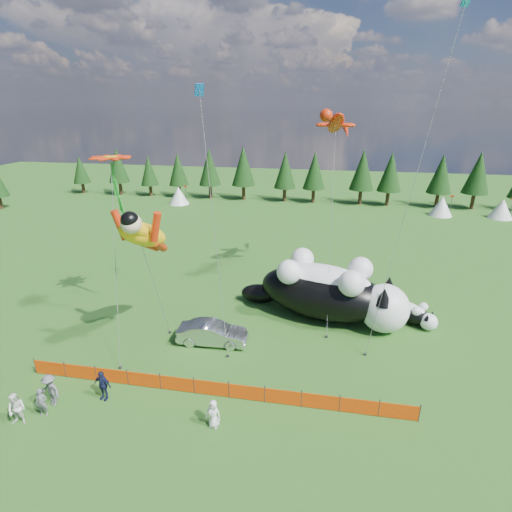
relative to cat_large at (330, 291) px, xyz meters
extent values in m
plane|color=#0C3509|center=(-6.28, -7.03, -2.24)|extent=(160.00, 160.00, 0.00)
cylinder|color=#262626|center=(-17.28, -10.03, -1.69)|extent=(0.06, 0.06, 1.10)
cylinder|color=#262626|center=(-15.28, -10.03, -1.69)|extent=(0.06, 0.06, 1.10)
cylinder|color=#262626|center=(-13.28, -10.03, -1.69)|extent=(0.06, 0.06, 1.10)
cylinder|color=#262626|center=(-11.28, -10.03, -1.69)|extent=(0.06, 0.06, 1.10)
cylinder|color=#262626|center=(-9.28, -10.03, -1.69)|extent=(0.06, 0.06, 1.10)
cylinder|color=#262626|center=(-7.28, -10.03, -1.69)|extent=(0.06, 0.06, 1.10)
cylinder|color=#262626|center=(-5.28, -10.03, -1.69)|extent=(0.06, 0.06, 1.10)
cylinder|color=#262626|center=(-3.28, -10.03, -1.69)|extent=(0.06, 0.06, 1.10)
cylinder|color=#262626|center=(-1.28, -10.03, -1.69)|extent=(0.06, 0.06, 1.10)
cylinder|color=#262626|center=(0.72, -10.03, -1.69)|extent=(0.06, 0.06, 1.10)
cylinder|color=#262626|center=(2.72, -10.03, -1.69)|extent=(0.06, 0.06, 1.10)
cylinder|color=#262626|center=(4.72, -10.03, -1.69)|extent=(0.06, 0.06, 1.10)
cube|color=#DF3F04|center=(-16.28, -10.03, -1.74)|extent=(2.00, 0.04, 0.90)
cube|color=#DF3F04|center=(-14.28, -10.03, -1.74)|extent=(2.00, 0.04, 0.90)
cube|color=#DF3F04|center=(-12.28, -10.03, -1.74)|extent=(2.00, 0.04, 0.90)
cube|color=#DF3F04|center=(-10.28, -10.03, -1.74)|extent=(2.00, 0.04, 0.90)
cube|color=#DF3F04|center=(-8.28, -10.03, -1.74)|extent=(2.00, 0.04, 0.90)
cube|color=#DF3F04|center=(-6.28, -10.03, -1.74)|extent=(2.00, 0.04, 0.90)
cube|color=#DF3F04|center=(-4.28, -10.03, -1.74)|extent=(2.00, 0.04, 0.90)
cube|color=#DF3F04|center=(-2.28, -10.03, -1.74)|extent=(2.00, 0.04, 0.90)
cube|color=#DF3F04|center=(-0.28, -10.03, -1.74)|extent=(2.00, 0.04, 0.90)
cube|color=#DF3F04|center=(1.72, -10.03, -1.74)|extent=(2.00, 0.04, 0.90)
cube|color=#DF3F04|center=(3.72, -10.03, -1.74)|extent=(2.00, 0.04, 0.90)
ellipsoid|color=black|center=(-0.54, 0.15, -0.28)|extent=(10.66, 7.05, 3.92)
ellipsoid|color=white|center=(-0.54, 0.15, 0.69)|extent=(8.01, 5.15, 2.39)
sphere|color=white|center=(3.85, -1.09, -0.50)|extent=(3.48, 3.48, 3.48)
sphere|color=#ED5C7C|center=(5.28, -1.49, -0.50)|extent=(0.49, 0.49, 0.49)
ellipsoid|color=black|center=(-5.57, 1.57, -1.48)|extent=(3.34, 2.29, 1.52)
cone|color=black|center=(3.57, -2.09, 0.89)|extent=(1.22, 1.22, 1.22)
cone|color=black|center=(4.14, -0.08, 0.89)|extent=(1.22, 1.22, 1.22)
sphere|color=white|center=(2.14, 0.87, 1.56)|extent=(1.83, 1.83, 1.83)
sphere|color=white|center=(1.37, -1.86, 1.56)|extent=(1.83, 1.83, 1.83)
sphere|color=white|center=(-2.26, 2.11, 1.56)|extent=(1.83, 1.83, 1.83)
sphere|color=white|center=(-3.02, -0.62, 1.56)|extent=(1.83, 1.83, 1.83)
ellipsoid|color=black|center=(5.85, 0.53, -1.54)|extent=(3.75, 3.45, 1.40)
ellipsoid|color=white|center=(5.85, 0.53, -1.19)|extent=(2.79, 2.55, 0.85)
sphere|color=white|center=(7.13, -0.48, -1.62)|extent=(1.24, 1.24, 1.24)
sphere|color=#ED5C7C|center=(7.54, -0.81, -1.62)|extent=(0.17, 0.17, 0.17)
ellipsoid|color=black|center=(4.40, 1.69, -1.97)|extent=(1.19, 1.10, 0.54)
cone|color=black|center=(6.90, -0.77, -1.13)|extent=(0.43, 0.43, 0.43)
cone|color=black|center=(7.36, -0.19, -1.13)|extent=(0.43, 0.43, 0.43)
sphere|color=white|center=(6.84, 0.40, -0.88)|extent=(0.65, 0.65, 0.65)
sphere|color=white|center=(6.21, -0.39, -0.88)|extent=(0.65, 0.65, 0.65)
sphere|color=white|center=(5.56, 1.41, -0.88)|extent=(0.65, 0.65, 0.65)
sphere|color=white|center=(4.93, 0.62, -0.88)|extent=(0.65, 0.65, 0.65)
imported|color=silver|center=(-7.68, -4.97, -1.47)|extent=(4.79, 1.89, 1.55)
imported|color=#5C5D62|center=(-14.50, -13.06, -1.43)|extent=(0.65, 0.49, 1.63)
imported|color=silver|center=(-15.30, -13.83, -1.32)|extent=(0.94, 0.61, 1.84)
imported|color=#161B3D|center=(-12.06, -11.32, -1.35)|extent=(1.12, 0.69, 1.79)
imported|color=#5C5D62|center=(-14.57, -12.25, -1.31)|extent=(1.33, 0.91, 1.87)
imported|color=silver|center=(-5.53, -12.20, -1.46)|extent=(0.80, 0.55, 1.57)
cylinder|color=#595959|center=(-11.09, -5.41, 1.87)|extent=(0.03, 0.03, 8.24)
cube|color=#262626|center=(-11.04, -4.29, -2.16)|extent=(0.15, 0.15, 0.16)
cylinder|color=#595959|center=(-0.20, 1.22, 4.77)|extent=(0.03, 0.03, 15.99)
cube|color=#262626|center=(-0.05, -2.89, -2.16)|extent=(0.15, 0.15, 0.16)
cylinder|color=#595959|center=(-13.38, -6.20, 3.88)|extent=(0.03, 0.03, 13.07)
cube|color=#262626|center=(-12.51, -8.70, -2.16)|extent=(0.15, 0.15, 0.16)
cube|color=green|center=(-14.25, -3.70, 7.43)|extent=(0.19, 0.19, 4.26)
cylinder|color=#595959|center=(-7.46, -4.33, 5.86)|extent=(0.03, 0.03, 16.56)
cube|color=#262626|center=(-6.28, -6.32, -2.16)|extent=(0.15, 0.15, 0.16)
cylinder|color=#595959|center=(4.39, -2.18, 8.17)|extent=(0.03, 0.03, 21.41)
cube|color=#262626|center=(2.46, -4.55, -2.16)|extent=(0.15, 0.15, 0.16)
camera|label=1|loc=(-0.60, -27.35, 13.06)|focal=28.00mm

